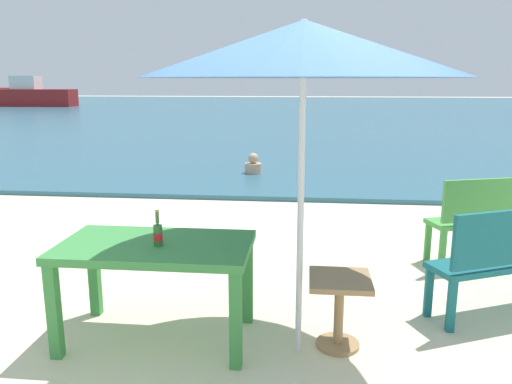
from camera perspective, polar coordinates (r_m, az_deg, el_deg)
name	(u,v)px	position (r m, az deg, el deg)	size (l,w,h in m)	color
ground_plane	(283,384)	(3.49, 3.07, -20.91)	(120.00, 120.00, 0.00)	beige
sea_water	(306,110)	(32.96, 5.73, 9.22)	(120.00, 50.00, 0.08)	#2D6075
picnic_table_green	(156,257)	(3.80, -11.29, -7.26)	(1.40, 0.80, 0.76)	#3D8C42
beer_bottle_amber	(158,233)	(3.67, -11.07, -4.64)	(0.07, 0.07, 0.26)	#2D662D
patio_umbrella	(304,49)	(3.35, 5.45, 15.82)	(2.10, 2.10, 2.30)	silver
side_table_wood	(339,302)	(3.78, 9.42, -12.18)	(0.44, 0.44, 0.54)	#9E7A51
bench_teal_center	(505,255)	(4.56, 26.45, -6.46)	(1.24, 0.82, 0.95)	#196066
bench_green_left	(488,215)	(5.82, 24.84, -2.36)	(1.25, 0.71, 0.95)	#4C9E47
swimmer_person	(253,165)	(10.19, -0.32, 3.05)	(0.34, 0.34, 0.41)	tan
boat_tanker	(33,95)	(40.48, -23.96, 9.99)	(5.92, 1.61, 2.15)	maroon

